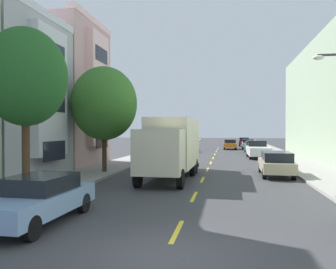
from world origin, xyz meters
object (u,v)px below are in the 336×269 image
(moving_orange_sedan, at_px, (230,144))
(parked_wagon_champagne, at_px, (276,163))
(parked_sedan_sky, at_px, (38,198))
(street_tree_nearest, at_px, (25,77))
(street_tree_second, at_px, (104,104))
(parked_hatchback_burgundy, at_px, (244,142))
(delivery_box_truck, at_px, (172,145))
(parked_pickup_charcoal, at_px, (183,145))
(parked_pickup_white, at_px, (258,150))
(parked_sedan_teal, at_px, (253,147))
(parked_sedan_silver, at_px, (248,144))
(parked_suv_black, at_px, (154,153))

(moving_orange_sedan, bearing_deg, parked_wagon_champagne, -84.94)
(parked_wagon_champagne, height_order, parked_sedan_sky, parked_wagon_champagne)
(street_tree_nearest, distance_m, parked_sedan_sky, 5.37)
(street_tree_second, bearing_deg, parked_hatchback_burgundy, 74.62)
(delivery_box_truck, distance_m, parked_hatchback_burgundy, 40.52)
(street_tree_nearest, distance_m, moving_orange_sedan, 39.03)
(street_tree_second, relative_size, parked_wagon_champagne, 1.42)
(parked_wagon_champagne, height_order, moving_orange_sedan, parked_wagon_champagne)
(parked_pickup_charcoal, height_order, parked_pickup_white, same)
(delivery_box_truck, bearing_deg, parked_hatchback_burgundy, 81.45)
(parked_wagon_champagne, relative_size, parked_sedan_sky, 1.04)
(parked_pickup_charcoal, xyz_separation_m, parked_pickup_white, (8.69, -9.33, 0.00))
(street_tree_second, bearing_deg, parked_pickup_charcoal, 84.85)
(parked_wagon_champagne, bearing_deg, parked_sedan_teal, 89.70)
(delivery_box_truck, height_order, parked_wagon_champagne, delivery_box_truck)
(parked_pickup_charcoal, height_order, parked_wagon_champagne, parked_pickup_charcoal)
(parked_sedan_silver, bearing_deg, parked_suv_black, -108.89)
(parked_sedan_silver, xyz_separation_m, parked_sedan_teal, (-0.02, -9.55, 0.00))
(street_tree_second, bearing_deg, parked_sedan_teal, 63.32)
(street_tree_second, relative_size, delivery_box_truck, 0.84)
(street_tree_second, relative_size, parked_sedan_teal, 1.50)
(parked_pickup_charcoal, relative_size, moving_orange_sedan, 1.18)
(parked_pickup_charcoal, distance_m, parked_sedan_sky, 35.00)
(delivery_box_truck, bearing_deg, parked_sedan_silver, 79.13)
(parked_hatchback_burgundy, relative_size, parked_suv_black, 0.84)
(parked_sedan_sky, bearing_deg, parked_sedan_silver, 78.38)
(parked_wagon_champagne, relative_size, parked_hatchback_burgundy, 1.17)
(delivery_box_truck, relative_size, parked_sedan_sky, 1.77)
(parked_sedan_sky, height_order, parked_suv_black, parked_suv_black)
(parked_pickup_charcoal, distance_m, parked_hatchback_burgundy, 17.27)
(parked_pickup_charcoal, bearing_deg, parked_wagon_champagne, -69.38)
(street_tree_nearest, relative_size, street_tree_second, 0.99)
(delivery_box_truck, relative_size, moving_orange_sedan, 1.78)
(parked_suv_black, bearing_deg, moving_orange_sedan, 75.57)
(street_tree_nearest, height_order, parked_sedan_teal, street_tree_nearest)
(street_tree_second, height_order, parked_hatchback_burgundy, street_tree_second)
(parked_pickup_white, distance_m, parked_suv_black, 12.35)
(delivery_box_truck, relative_size, parked_hatchback_burgundy, 1.98)
(delivery_box_truck, xyz_separation_m, parked_sedan_silver, (6.25, 32.53, -1.22))
(parked_hatchback_burgundy, bearing_deg, parked_pickup_charcoal, -119.47)
(parked_wagon_champagne, height_order, parked_suv_black, parked_suv_black)
(parked_sedan_sky, height_order, moving_orange_sedan, same)
(street_tree_nearest, distance_m, delivery_box_truck, 9.10)
(street_tree_nearest, relative_size, parked_pickup_charcoal, 1.26)
(delivery_box_truck, height_order, parked_sedan_silver, delivery_box_truck)
(parked_wagon_champagne, xyz_separation_m, parked_suv_black, (-8.63, 4.77, 0.18))
(parked_wagon_champagne, distance_m, parked_sedan_teal, 20.82)
(parked_pickup_charcoal, bearing_deg, parked_sedan_sky, -90.03)
(parked_sedan_teal, relative_size, parked_suv_black, 0.94)
(street_tree_second, relative_size, moving_orange_sedan, 1.50)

